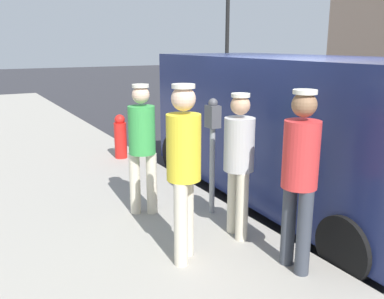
% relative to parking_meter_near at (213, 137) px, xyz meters
% --- Properties ---
extents(ground_plane, '(80.00, 80.00, 0.00)m').
position_rel_parking_meter_near_xyz_m(ground_plane, '(-1.35, 0.13, -1.18)').
color(ground_plane, '#2D2D33').
extents(sidewalk_slab, '(5.00, 32.00, 0.15)m').
position_rel_parking_meter_near_xyz_m(sidewalk_slab, '(2.15, 0.13, -1.11)').
color(sidewalk_slab, '#9E998E').
rests_on(sidewalk_slab, ground).
extents(parking_meter_near, '(0.14, 0.18, 1.52)m').
position_rel_parking_meter_near_xyz_m(parking_meter_near, '(0.00, 0.00, 0.00)').
color(parking_meter_near, gray).
rests_on(parking_meter_near, sidewalk_slab).
extents(pedestrian_in_yellow, '(0.34, 0.34, 1.81)m').
position_rel_parking_meter_near_xyz_m(pedestrian_in_yellow, '(0.91, 0.91, 0.02)').
color(pedestrian_in_yellow, beige).
rests_on(pedestrian_in_yellow, sidewalk_slab).
extents(pedestrian_in_gray, '(0.34, 0.36, 1.66)m').
position_rel_parking_meter_near_xyz_m(pedestrian_in_gray, '(0.10, 0.72, -0.08)').
color(pedestrian_in_gray, beige).
rests_on(pedestrian_in_gray, sidewalk_slab).
extents(pedestrian_in_red, '(0.34, 0.36, 1.78)m').
position_rel_parking_meter_near_xyz_m(pedestrian_in_red, '(0.04, 1.61, -0.01)').
color(pedestrian_in_red, '#383D47').
rests_on(pedestrian_in_red, sidewalk_slab).
extents(pedestrian_in_green, '(0.34, 0.34, 1.69)m').
position_rel_parking_meter_near_xyz_m(pedestrian_in_green, '(0.79, -0.43, -0.06)').
color(pedestrian_in_green, beige).
rests_on(pedestrian_in_green, sidewalk_slab).
extents(parked_van, '(2.29, 5.27, 2.15)m').
position_rel_parking_meter_near_xyz_m(parked_van, '(-1.50, -0.22, -0.03)').
color(parked_van, navy).
rests_on(parked_van, ground).
extents(traffic_light_corner, '(2.48, 0.42, 5.20)m').
position_rel_parking_meter_near_xyz_m(traffic_light_corner, '(-8.03, -10.39, 2.34)').
color(traffic_light_corner, black).
rests_on(traffic_light_corner, ground).
extents(fire_hydrant, '(0.24, 0.24, 0.86)m').
position_rel_parking_meter_near_xyz_m(fire_hydrant, '(0.10, -3.21, -0.61)').
color(fire_hydrant, red).
rests_on(fire_hydrant, sidewalk_slab).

